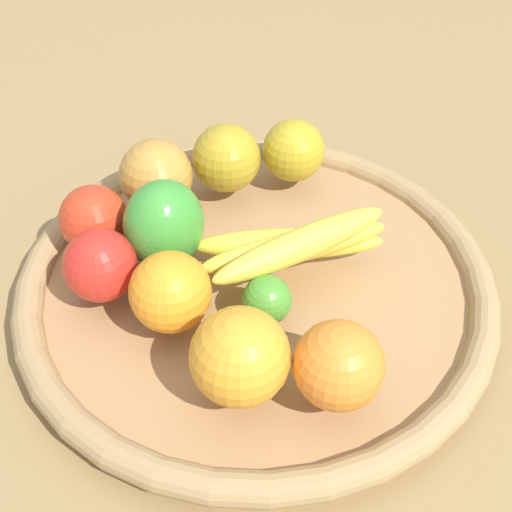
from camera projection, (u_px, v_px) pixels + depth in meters
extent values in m
plane|color=olive|center=(256.00, 299.00, 0.68)|extent=(2.40, 2.40, 0.00)
cylinder|color=#A57A4D|center=(256.00, 291.00, 0.67)|extent=(0.43, 0.43, 0.02)
torus|color=#A08052|center=(256.00, 282.00, 0.67)|extent=(0.45, 0.45, 0.03)
sphere|color=orange|center=(170.00, 292.00, 0.59)|extent=(0.10, 0.10, 0.07)
ellipsoid|color=green|center=(164.00, 225.00, 0.64)|extent=(0.08, 0.09, 0.09)
sphere|color=gold|center=(294.00, 150.00, 0.74)|extent=(0.09, 0.09, 0.07)
sphere|color=orange|center=(240.00, 357.00, 0.53)|extent=(0.10, 0.10, 0.08)
ellipsoid|color=yellow|center=(291.00, 246.00, 0.66)|extent=(0.12, 0.16, 0.03)
ellipsoid|color=yellow|center=(295.00, 247.00, 0.64)|extent=(0.08, 0.18, 0.03)
ellipsoid|color=yellow|center=(301.00, 244.00, 0.62)|extent=(0.05, 0.18, 0.03)
sphere|color=orange|center=(339.00, 365.00, 0.53)|extent=(0.10, 0.10, 0.07)
sphere|color=#AD9023|center=(226.00, 158.00, 0.72)|extent=(0.09, 0.09, 0.07)
sphere|color=red|center=(94.00, 219.00, 0.66)|extent=(0.08, 0.08, 0.06)
sphere|color=#48922E|center=(267.00, 300.00, 0.60)|extent=(0.06, 0.06, 0.04)
sphere|color=red|center=(100.00, 265.00, 0.61)|extent=(0.09, 0.09, 0.07)
sphere|color=#BA8537|center=(156.00, 176.00, 0.70)|extent=(0.08, 0.08, 0.07)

